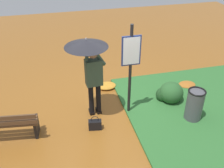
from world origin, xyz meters
TOP-DOWN VIEW (x-y plane):
  - ground_plane at (0.00, 0.00)m, footprint 18.00×18.00m
  - grass_verge at (-2.90, 0.62)m, footprint 4.80×4.00m
  - person_with_umbrella at (0.34, 0.09)m, footprint 0.96×0.96m
  - info_sign_post at (-0.57, 0.23)m, footprint 0.44×0.07m
  - handbag at (0.37, 0.65)m, footprint 0.32×0.19m
  - park_bench at (2.31, 0.54)m, footprint 1.40×0.54m
  - trash_bin at (-1.99, 0.87)m, footprint 0.42×0.42m
  - shrub_cluster at (-1.76, 0.03)m, footprint 0.69×0.63m
  - leaf_pile_near_person at (-0.29, -1.04)m, footprint 0.54×0.43m
  - leaf_pile_by_bench at (-2.60, -0.55)m, footprint 0.50×0.40m

SIDE VIEW (x-z plane):
  - ground_plane at x=0.00m, z-range 0.00..0.00m
  - grass_verge at x=-2.90m, z-range 0.00..0.05m
  - leaf_pile_by_bench at x=-2.60m, z-range 0.00..0.11m
  - leaf_pile_near_person at x=-0.29m, z-range 0.00..0.12m
  - handbag at x=0.37m, z-range -0.06..0.31m
  - shrub_cluster at x=-1.76m, z-range -0.02..0.55m
  - park_bench at x=2.31m, z-range 0.03..0.78m
  - trash_bin at x=-1.99m, z-range 0.00..0.84m
  - info_sign_post at x=-0.57m, z-range 0.29..2.59m
  - person_with_umbrella at x=0.34m, z-range 0.53..2.57m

